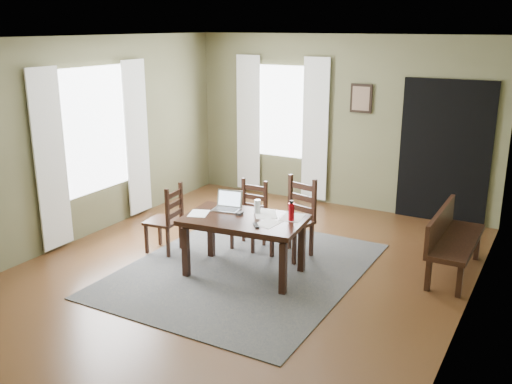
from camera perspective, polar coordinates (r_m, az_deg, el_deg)
The scene contains 25 objects.
ground at distance 6.92m, azimuth -1.22°, elevation -7.82°, with size 5.00×6.00×0.01m.
room_shell at distance 6.39m, azimuth -1.32°, elevation 7.11°, with size 5.02×6.02×2.71m.
rug at distance 6.92m, azimuth -1.22°, elevation -7.74°, with size 2.60×3.20×0.01m.
dining_table at distance 6.58m, azimuth -1.19°, elevation -3.29°, with size 1.47×0.98×0.69m.
chair_end at distance 7.36m, azimuth -8.96°, elevation -2.75°, with size 0.44×0.43×0.90m.
chair_back_left at distance 7.46m, azimuth -0.62°, elevation -2.37°, with size 0.39×0.39×0.88m.
chair_back_right at distance 7.16m, azimuth 3.90°, elevation -2.73°, with size 0.52×0.52×1.00m.
bench at distance 7.04m, azimuth 18.87°, elevation -4.20°, with size 0.44×1.37×0.77m.
laptop at distance 6.85m, azimuth -2.84°, elevation -1.26°, with size 0.36×0.30×0.22m.
computer_mouse at distance 6.65m, azimuth -1.65°, elevation -2.15°, with size 0.05×0.09×0.03m, color #3F3F42.
tv_remote at distance 6.28m, azimuth 0.01°, elevation -3.36°, with size 0.04×0.16×0.02m, color black.
drinking_glass at distance 6.68m, azimuth 0.14°, elevation -1.46°, with size 0.07×0.07×0.16m, color silver.
water_bottle at distance 6.43m, azimuth 3.55°, elevation -1.96°, with size 0.08×0.08×0.24m.
paper_a at distance 6.73m, azimuth -5.75°, elevation -2.14°, with size 0.21×0.28×0.00m, color white.
paper_b at distance 6.37m, azimuth 1.21°, elevation -3.15°, with size 0.22×0.29×0.00m, color white.
paper_c at distance 6.67m, azimuth 1.00°, elevation -2.24°, with size 0.25×0.32×0.00m, color white.
paper_d at distance 6.57m, azimuth 3.62°, elevation -2.55°, with size 0.23×0.30×0.00m, color white.
window_left at distance 8.12m, azimuth -15.86°, elevation 5.97°, with size 0.01×1.30×1.70m.
window_back at distance 9.50m, azimuth 2.60°, elevation 8.03°, with size 1.00×0.01×1.50m.
curtain_left_near at distance 7.60m, azimuth -19.88°, elevation 2.99°, with size 0.03×0.48×2.30m.
curtain_left_far at distance 8.73m, azimuth -11.82°, elevation 5.28°, with size 0.03×0.48×2.30m.
curtain_back_left at distance 9.80m, azimuth -0.77°, elevation 6.83°, with size 0.44×0.03×2.30m.
curtain_back_right at distance 9.26m, azimuth 5.94°, elevation 6.17°, with size 0.44×0.03×2.30m.
framed_picture at distance 8.94m, azimuth 10.47°, elevation 9.19°, with size 0.34×0.03×0.44m.
doorway_back at distance 8.74m, azimuth 18.33°, elevation 3.79°, with size 1.30×0.03×2.10m.
Camera 1 is at (3.20, -5.44, 2.84)m, focal length 40.00 mm.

